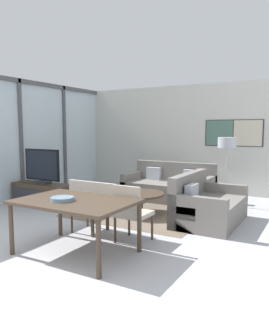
{
  "coord_description": "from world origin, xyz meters",
  "views": [
    {
      "loc": [
        2.9,
        -2.34,
        1.64
      ],
      "look_at": [
        -0.01,
        2.71,
        0.95
      ],
      "focal_mm": 35.0,
      "sensor_mm": 36.0,
      "label": 1
    }
  ],
  "objects_px": {
    "sofa_side": "(205,207)",
    "dining_chair_left": "(86,203)",
    "fruit_bowl": "(62,199)",
    "dining_chair_centre": "(108,206)",
    "television": "(42,167)",
    "sofa_main": "(170,188)",
    "floor_lamp": "(227,147)",
    "dining_chair_right": "(131,210)",
    "coffee_table": "(138,198)",
    "dining_table": "(76,205)",
    "tv_console": "(43,193)"
  },
  "relations": [
    {
      "from": "dining_chair_centre",
      "to": "television",
      "type": "bearing_deg",
      "value": 155.64
    },
    {
      "from": "dining_table",
      "to": "dining_chair_centre",
      "type": "distance_m",
      "value": 0.78
    },
    {
      "from": "dining_chair_right",
      "to": "fruit_bowl",
      "type": "relative_size",
      "value": 2.87
    },
    {
      "from": "sofa_side",
      "to": "dining_chair_right",
      "type": "xyz_separation_m",
      "value": [
        -0.6,
        -1.57,
        0.21
      ]
    },
    {
      "from": "sofa_side",
      "to": "fruit_bowl",
      "type": "relative_size",
      "value": 5.18
    },
    {
      "from": "dining_chair_left",
      "to": "dining_chair_centre",
      "type": "distance_m",
      "value": 0.43
    },
    {
      "from": "television",
      "to": "floor_lamp",
      "type": "height_order",
      "value": "floor_lamp"
    },
    {
      "from": "dining_chair_left",
      "to": "floor_lamp",
      "type": "xyz_separation_m",
      "value": [
        1.44,
        2.97,
        0.78
      ]
    },
    {
      "from": "dining_chair_left",
      "to": "dining_chair_centre",
      "type": "height_order",
      "value": "same"
    },
    {
      "from": "fruit_bowl",
      "to": "dining_chair_centre",
      "type": "bearing_deg",
      "value": 82.83
    },
    {
      "from": "fruit_bowl",
      "to": "sofa_side",
      "type": "bearing_deg",
      "value": 64.65
    },
    {
      "from": "dining_chair_right",
      "to": "fruit_bowl",
      "type": "distance_m",
      "value": 1.03
    },
    {
      "from": "dining_chair_right",
      "to": "fruit_bowl",
      "type": "height_order",
      "value": "dining_chair_right"
    },
    {
      "from": "dining_chair_centre",
      "to": "coffee_table",
      "type": "bearing_deg",
      "value": 101.22
    },
    {
      "from": "fruit_bowl",
      "to": "dining_chair_left",
      "type": "bearing_deg",
      "value": 109.7
    },
    {
      "from": "sofa_side",
      "to": "dining_chair_left",
      "type": "distance_m",
      "value": 2.11
    },
    {
      "from": "television",
      "to": "fruit_bowl",
      "type": "height_order",
      "value": "television"
    },
    {
      "from": "sofa_main",
      "to": "sofa_side",
      "type": "bearing_deg",
      "value": -47.0
    },
    {
      "from": "coffee_table",
      "to": "fruit_bowl",
      "type": "bearing_deg",
      "value": -85.72
    },
    {
      "from": "dining_table",
      "to": "fruit_bowl",
      "type": "height_order",
      "value": "fruit_bowl"
    },
    {
      "from": "television",
      "to": "dining_chair_right",
      "type": "relative_size",
      "value": 1.14
    },
    {
      "from": "sofa_main",
      "to": "dining_chair_centre",
      "type": "height_order",
      "value": "sofa_main"
    },
    {
      "from": "sofa_side",
      "to": "dining_chair_right",
      "type": "bearing_deg",
      "value": 159.24
    },
    {
      "from": "dining_chair_left",
      "to": "dining_chair_right",
      "type": "bearing_deg",
      "value": -4.18
    },
    {
      "from": "dining_table",
      "to": "dining_chair_left",
      "type": "bearing_deg",
      "value": 119.32
    },
    {
      "from": "sofa_main",
      "to": "floor_lamp",
      "type": "bearing_deg",
      "value": 2.44
    },
    {
      "from": "sofa_main",
      "to": "dining_chair_centre",
      "type": "relative_size",
      "value": 2.35
    },
    {
      "from": "dining_chair_left",
      "to": "floor_lamp",
      "type": "relative_size",
      "value": 0.58
    },
    {
      "from": "sofa_side",
      "to": "dining_chair_left",
      "type": "bearing_deg",
      "value": 135.99
    },
    {
      "from": "sofa_main",
      "to": "fruit_bowl",
      "type": "height_order",
      "value": "sofa_main"
    },
    {
      "from": "dining_table",
      "to": "fruit_bowl",
      "type": "bearing_deg",
      "value": -131.5
    },
    {
      "from": "coffee_table",
      "to": "dining_chair_right",
      "type": "relative_size",
      "value": 1.17
    },
    {
      "from": "dining_chair_left",
      "to": "fruit_bowl",
      "type": "relative_size",
      "value": 2.87
    },
    {
      "from": "sofa_side",
      "to": "floor_lamp",
      "type": "xyz_separation_m",
      "value": [
        -0.02,
        1.46,
        0.99
      ]
    },
    {
      "from": "sofa_side",
      "to": "fruit_bowl",
      "type": "xyz_separation_m",
      "value": [
        -1.14,
        -2.4,
        0.48
      ]
    },
    {
      "from": "dining_chair_right",
      "to": "floor_lamp",
      "type": "height_order",
      "value": "floor_lamp"
    },
    {
      "from": "sofa_main",
      "to": "dining_chair_right",
      "type": "distance_m",
      "value": 3.07
    },
    {
      "from": "coffee_table",
      "to": "floor_lamp",
      "type": "distance_m",
      "value": 2.23
    },
    {
      "from": "sofa_main",
      "to": "coffee_table",
      "type": "distance_m",
      "value": 1.49
    },
    {
      "from": "dining_chair_centre",
      "to": "tv_console",
      "type": "bearing_deg",
      "value": 155.65
    },
    {
      "from": "dining_chair_right",
      "to": "sofa_side",
      "type": "bearing_deg",
      "value": 69.24
    },
    {
      "from": "television",
      "to": "sofa_main",
      "type": "bearing_deg",
      "value": 37.92
    },
    {
      "from": "dining_table",
      "to": "dining_chair_right",
      "type": "relative_size",
      "value": 1.78
    },
    {
      "from": "television",
      "to": "dining_table",
      "type": "distance_m",
      "value": 3.2
    },
    {
      "from": "tv_console",
      "to": "sofa_main",
      "type": "xyz_separation_m",
      "value": [
        2.27,
        1.77,
        0.05
      ]
    },
    {
      "from": "television",
      "to": "floor_lamp",
      "type": "xyz_separation_m",
      "value": [
        3.56,
        1.82,
        0.45
      ]
    },
    {
      "from": "tv_console",
      "to": "dining_chair_right",
      "type": "relative_size",
      "value": 1.75
    },
    {
      "from": "tv_console",
      "to": "floor_lamp",
      "type": "height_order",
      "value": "floor_lamp"
    },
    {
      "from": "dining_table",
      "to": "tv_console",
      "type": "bearing_deg",
      "value": 143.17
    },
    {
      "from": "television",
      "to": "dining_chair_right",
      "type": "xyz_separation_m",
      "value": [
        2.99,
        -1.21,
        -0.34
      ]
    }
  ]
}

